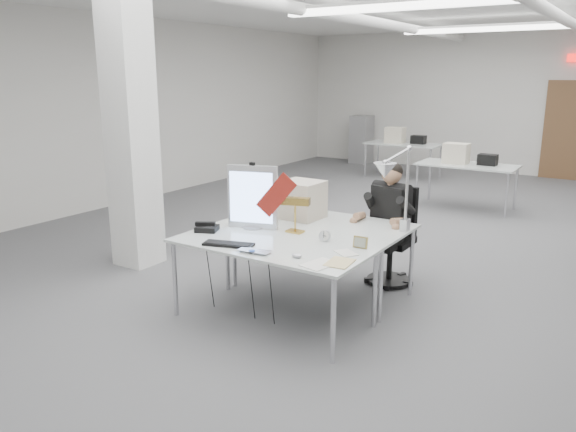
# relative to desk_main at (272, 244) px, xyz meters

# --- Properties ---
(room_shell) EXTENTS (10.04, 14.04, 3.24)m
(room_shell) POSITION_rel_desk_main_xyz_m (0.04, 2.63, 0.95)
(room_shell) COLOR #515154
(room_shell) RESTS_ON ground
(desk_main) EXTENTS (1.80, 0.90, 0.02)m
(desk_main) POSITION_rel_desk_main_xyz_m (0.00, 0.00, 0.00)
(desk_main) COLOR silver
(desk_main) RESTS_ON room_shell
(desk_second) EXTENTS (1.80, 0.90, 0.02)m
(desk_second) POSITION_rel_desk_main_xyz_m (0.00, 0.90, 0.00)
(desk_second) COLOR silver
(desk_second) RESTS_ON room_shell
(bg_desk_a) EXTENTS (1.60, 0.80, 0.02)m
(bg_desk_a) POSITION_rel_desk_main_xyz_m (0.20, 5.50, 0.00)
(bg_desk_a) COLOR silver
(bg_desk_a) RESTS_ON room_shell
(bg_desk_b) EXTENTS (1.60, 0.80, 0.02)m
(bg_desk_b) POSITION_rel_desk_main_xyz_m (-1.80, 7.70, 0.00)
(bg_desk_b) COLOR silver
(bg_desk_b) RESTS_ON room_shell
(filing_cabinet) EXTENTS (0.45, 0.55, 1.20)m
(filing_cabinet) POSITION_rel_desk_main_xyz_m (-3.50, 9.15, -0.14)
(filing_cabinet) COLOR gray
(filing_cabinet) RESTS_ON room_shell
(office_chair) EXTENTS (0.61, 0.61, 1.06)m
(office_chair) POSITION_rel_desk_main_xyz_m (0.52, 1.50, -0.21)
(office_chair) COLOR black
(office_chair) RESTS_ON room_shell
(seated_person) EXTENTS (0.58, 0.68, 0.90)m
(seated_person) POSITION_rel_desk_main_xyz_m (0.52, 1.45, 0.16)
(seated_person) COLOR black
(seated_person) RESTS_ON office_chair
(monitor) EXTENTS (0.49, 0.19, 0.62)m
(monitor) POSITION_rel_desk_main_xyz_m (-0.45, 0.32, 0.32)
(monitor) COLOR silver
(monitor) RESTS_ON desk_main
(pennant) EXTENTS (0.40, 0.11, 0.44)m
(pennant) POSITION_rel_desk_main_xyz_m (-0.15, 0.29, 0.39)
(pennant) COLOR maroon
(pennant) RESTS_ON monitor
(keyboard) EXTENTS (0.47, 0.27, 0.02)m
(keyboard) POSITION_rel_desk_main_xyz_m (-0.28, -0.27, 0.02)
(keyboard) COLOR black
(keyboard) RESTS_ON desk_main
(laptop) EXTENTS (0.31, 0.21, 0.02)m
(laptop) POSITION_rel_desk_main_xyz_m (0.03, -0.35, 0.02)
(laptop) COLOR #A9AAAE
(laptop) RESTS_ON desk_main
(mouse) EXTENTS (0.11, 0.09, 0.04)m
(mouse) POSITION_rel_desk_main_xyz_m (0.40, -0.23, 0.03)
(mouse) COLOR #BDBCC2
(mouse) RESTS_ON desk_main
(bankers_lamp) EXTENTS (0.33, 0.21, 0.35)m
(bankers_lamp) POSITION_rel_desk_main_xyz_m (-0.02, 0.41, 0.19)
(bankers_lamp) COLOR gold
(bankers_lamp) RESTS_ON desk_main
(desk_phone) EXTENTS (0.26, 0.25, 0.05)m
(desk_phone) POSITION_rel_desk_main_xyz_m (-0.75, -0.01, 0.04)
(desk_phone) COLOR black
(desk_phone) RESTS_ON desk_main
(picture_frame_left) EXTENTS (0.13, 0.06, 0.10)m
(picture_frame_left) POSITION_rel_desk_main_xyz_m (-0.66, 0.30, 0.06)
(picture_frame_left) COLOR #A07345
(picture_frame_left) RESTS_ON desk_main
(picture_frame_right) EXTENTS (0.13, 0.04, 0.10)m
(picture_frame_right) POSITION_rel_desk_main_xyz_m (0.73, 0.30, 0.06)
(picture_frame_right) COLOR #A18945
(picture_frame_right) RESTS_ON desk_main
(desk_clock) EXTENTS (0.11, 0.07, 0.11)m
(desk_clock) POSITION_rel_desk_main_xyz_m (0.37, 0.31, 0.06)
(desk_clock) COLOR silver
(desk_clock) RESTS_ON desk_main
(paper_stack_a) EXTENTS (0.26, 0.32, 0.01)m
(paper_stack_a) POSITION_rel_desk_main_xyz_m (0.65, -0.27, 0.02)
(paper_stack_a) COLOR silver
(paper_stack_a) RESTS_ON desk_main
(paper_stack_b) EXTENTS (0.22, 0.29, 0.01)m
(paper_stack_b) POSITION_rel_desk_main_xyz_m (0.76, -0.16, 0.02)
(paper_stack_b) COLOR #CEB77B
(paper_stack_b) RESTS_ON desk_main
(paper_stack_c) EXTENTS (0.24, 0.23, 0.01)m
(paper_stack_c) POSITION_rel_desk_main_xyz_m (0.69, 0.10, 0.02)
(paper_stack_c) COLOR silver
(paper_stack_c) RESTS_ON desk_main
(beige_monitor) EXTENTS (0.43, 0.41, 0.39)m
(beige_monitor) POSITION_rel_desk_main_xyz_m (-0.26, 0.92, 0.21)
(beige_monitor) COLOR #BCB09C
(beige_monitor) RESTS_ON desk_second
(architect_lamp) EXTENTS (0.47, 0.82, 0.99)m
(architect_lamp) POSITION_rel_desk_main_xyz_m (0.85, 0.78, 0.51)
(architect_lamp) COLOR silver
(architect_lamp) RESTS_ON desk_second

